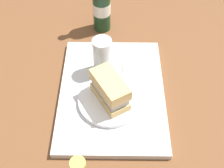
{
  "coord_description": "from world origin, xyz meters",
  "views": [
    {
      "loc": [
        -0.58,
        -0.01,
        0.73
      ],
      "look_at": [
        0.0,
        0.0,
        0.05
      ],
      "focal_mm": 47.82,
      "sensor_mm": 36.0,
      "label": 1
    }
  ],
  "objects_px": {
    "plate": "(110,100)",
    "beer_bottle": "(102,5)",
    "sandwich": "(109,89)",
    "beer_glass": "(102,54)"
  },
  "relations": [
    {
      "from": "plate",
      "to": "beer_bottle",
      "type": "distance_m",
      "value": 0.38
    },
    {
      "from": "sandwich",
      "to": "beer_bottle",
      "type": "bearing_deg",
      "value": -25.35
    },
    {
      "from": "plate",
      "to": "beer_glass",
      "type": "bearing_deg",
      "value": 11.13
    },
    {
      "from": "sandwich",
      "to": "beer_bottle",
      "type": "height_order",
      "value": "beer_bottle"
    },
    {
      "from": "plate",
      "to": "beer_bottle",
      "type": "xyz_separation_m",
      "value": [
        0.37,
        0.04,
        0.08
      ]
    },
    {
      "from": "beer_glass",
      "to": "beer_bottle",
      "type": "distance_m",
      "value": 0.24
    },
    {
      "from": "sandwich",
      "to": "beer_glass",
      "type": "bearing_deg",
      "value": -20.04
    },
    {
      "from": "plate",
      "to": "beer_bottle",
      "type": "relative_size",
      "value": 0.71
    },
    {
      "from": "beer_glass",
      "to": "beer_bottle",
      "type": "xyz_separation_m",
      "value": [
        0.24,
        0.01,
        0.01
      ]
    },
    {
      "from": "plate",
      "to": "sandwich",
      "type": "relative_size",
      "value": 1.32
    }
  ]
}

